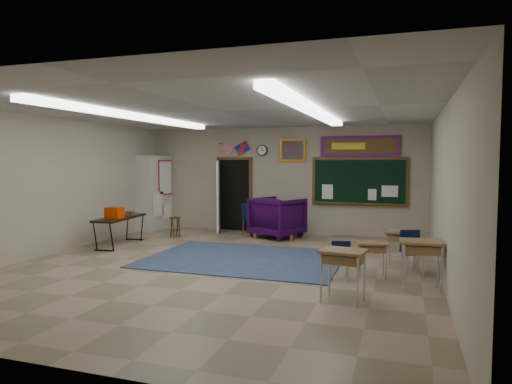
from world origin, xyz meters
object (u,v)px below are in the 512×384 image
(wingback_armchair, at_px, (278,217))
(folding_table, at_px, (120,230))
(student_desk_front_left, at_px, (372,258))
(student_desk_front_right, at_px, (402,247))
(wooden_stool, at_px, (175,227))

(wingback_armchair, relative_size, folding_table, 0.69)
(student_desk_front_left, bearing_deg, wingback_armchair, 117.42)
(student_desk_front_right, distance_m, folding_table, 6.53)
(student_desk_front_right, height_order, wooden_stool, student_desk_front_right)
(student_desk_front_right, height_order, folding_table, folding_table)
(student_desk_front_left, xyz_separation_m, student_desk_front_right, (0.48, 0.91, 0.05))
(student_desk_front_left, distance_m, wooden_stool, 5.99)
(wingback_armchair, height_order, student_desk_front_left, wingback_armchair)
(student_desk_front_left, distance_m, student_desk_front_right, 1.03)
(student_desk_front_left, bearing_deg, student_desk_front_right, 52.01)
(student_desk_front_right, bearing_deg, wingback_armchair, 147.80)
(wingback_armchair, xyz_separation_m, folding_table, (-3.33, -2.32, -0.16))
(wingback_armchair, distance_m, student_desk_front_right, 4.15)
(wingback_armchair, distance_m, folding_table, 4.06)
(folding_table, distance_m, wooden_stool, 1.65)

